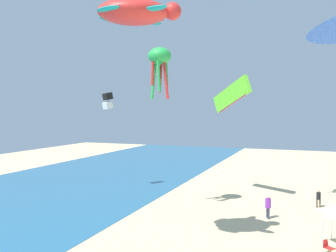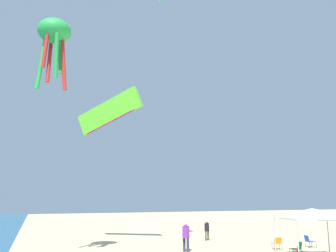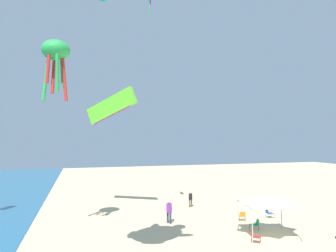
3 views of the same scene
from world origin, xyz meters
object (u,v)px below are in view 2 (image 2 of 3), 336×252
folding_chair_left_of_tent (277,242)px  person_by_tent (186,234)px  person_watching_sky (207,229)px  folding_chair_near_cooler (297,248)px  kite_parafoil_lime (109,112)px  canopy_tent (313,214)px  kite_octopus_green (54,35)px  folding_chair_right_of_tent (309,240)px

folding_chair_left_of_tent → person_by_tent: bearing=9.1°
folding_chair_left_of_tent → person_watching_sky: size_ratio=0.52×
folding_chair_near_cooler → kite_parafoil_lime: size_ratio=0.18×
canopy_tent → person_by_tent: size_ratio=2.16×
folding_chair_left_of_tent → kite_parafoil_lime: 15.83m
folding_chair_left_of_tent → kite_octopus_green: 19.63m
canopy_tent → folding_chair_right_of_tent: canopy_tent is taller
folding_chair_near_cooler → kite_octopus_green: size_ratio=0.19×
canopy_tent → person_by_tent: (5.18, 5.82, -1.43)m
folding_chair_near_cooler → folding_chair_right_of_tent: size_ratio=1.00×
canopy_tent → kite_octopus_green: 18.53m
folding_chair_right_of_tent → kite_parafoil_lime: 17.69m
person_by_tent → folding_chair_near_cooler: bearing=-145.3°
folding_chair_right_of_tent → person_by_tent: 9.00m
person_watching_sky → kite_parafoil_lime: 12.31m
person_by_tent → kite_parafoil_lime: 11.59m
canopy_tent → folding_chair_right_of_tent: 5.67m
folding_chair_near_cooler → folding_chair_right_of_tent: bearing=145.2°
folding_chair_right_of_tent → kite_octopus_green: bearing=96.6°
folding_chair_near_cooler → kite_octopus_green: 19.49m
kite_octopus_green → kite_parafoil_lime: bearing=10.2°
canopy_tent → kite_parafoil_lime: kite_parafoil_lime is taller
folding_chair_left_of_tent → kite_parafoil_lime: bearing=-14.4°
folding_chair_right_of_tent → person_by_tent: person_by_tent is taller
folding_chair_left_of_tent → folding_chair_right_of_tent: same height
folding_chair_right_of_tent → folding_chair_left_of_tent: bearing=100.3°
folding_chair_near_cooler → folding_chair_right_of_tent: 4.20m
folding_chair_near_cooler → person_by_tent: size_ratio=0.43×
folding_chair_near_cooler → kite_parafoil_lime: 16.87m
folding_chair_right_of_tent → kite_octopus_green: 21.84m
folding_chair_left_of_tent → person_watching_sky: bearing=-50.2°
canopy_tent → folding_chair_near_cooler: size_ratio=5.02×
folding_chair_near_cooler → kite_octopus_green: (2.42, 14.67, 12.60)m
person_watching_sky → kite_parafoil_lime: bearing=-28.2°
folding_chair_near_cooler → person_watching_sky: 8.95m
folding_chair_left_of_tent → person_by_tent: (1.15, 6.14, 0.64)m
person_watching_sky → person_by_tent: person_by_tent is taller
kite_parafoil_lime → kite_octopus_green: 8.99m
person_watching_sky → folding_chair_near_cooler: bearing=79.6°
person_by_tent → kite_octopus_green: size_ratio=0.43×
person_by_tent → kite_parafoil_lime: size_ratio=0.41×
canopy_tent → folding_chair_left_of_tent: canopy_tent is taller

